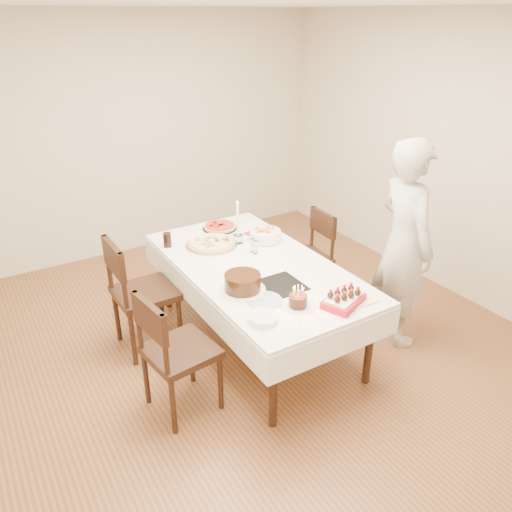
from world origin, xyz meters
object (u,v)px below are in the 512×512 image
pizza_white (212,243)px  strawberry_box (344,300)px  chair_right_savory (305,258)px  chair_left_dessert (181,351)px  taper_candle (238,222)px  birthday_cake (298,296)px  pasta_bowl (265,235)px  layer_cake (243,283)px  person (404,244)px  chair_left_savory (145,293)px  dining_table (256,303)px  pizza_pepperoni (220,227)px  cola_glass (167,240)px

pizza_white → strawberry_box: bearing=-76.0°
chair_right_savory → chair_left_dessert: chair_left_dessert is taller
taper_candle → birthday_cake: bearing=-98.6°
pizza_white → pasta_bowl: size_ratio=1.64×
layer_cake → person: bearing=-10.2°
chair_left_savory → pasta_bowl: (1.16, -0.06, 0.29)m
birthday_cake → dining_table: bearing=83.1°
person → chair_left_savory: bearing=75.6°
chair_left_savory → chair_left_dessert: 0.86m
pizza_white → pasta_bowl: (0.47, -0.16, 0.03)m
chair_right_savory → layer_cake: 1.33m
chair_left_dessert → layer_cake: bearing=-176.0°
dining_table → pizza_white: size_ratio=4.56×
chair_left_dessert → strawberry_box: (1.09, -0.43, 0.30)m
dining_table → person: 1.35m
dining_table → layer_cake: bearing=-134.7°
person → pizza_pepperoni: (-1.00, 1.41, -0.12)m
pizza_pepperoni → strawberry_box: strawberry_box is taller
chair_left_savory → pizza_pepperoni: chair_left_savory is taller
birthday_cake → person: bearing=6.9°
birthday_cake → pizza_pepperoni: bearing=83.0°
chair_right_savory → chair_left_dessert: size_ratio=0.94×
pizza_pepperoni → taper_candle: bearing=-92.1°
chair_left_savory → pasta_bowl: 1.20m
dining_table → taper_candle: size_ratio=5.19×
cola_glass → strawberry_box: size_ratio=0.42×
dining_table → pizza_pepperoni: pizza_pepperoni is taller
chair_right_savory → taper_candle: bearing=174.9°
chair_left_dessert → cola_glass: size_ratio=7.41×
pizza_pepperoni → layer_cake: bearing=-109.8°
taper_candle → pasta_bowl: bearing=-20.2°
dining_table → person: size_ratio=1.19×
chair_right_savory → chair_left_dessert: (-1.67, -0.78, 0.03)m
person → strawberry_box: size_ratio=5.67×
person → dining_table: bearing=75.8°
chair_left_dessert → birthday_cake: (0.80, -0.28, 0.34)m
pasta_bowl → dining_table: bearing=-131.4°
chair_left_dessert → pizza_white: size_ratio=2.08×
pizza_white → cola_glass: size_ratio=3.56×
pizza_pepperoni → layer_cake: size_ratio=0.95×
dining_table → birthday_cake: (-0.09, -0.71, 0.46)m
pizza_white → birthday_cake: birthday_cake is taller
pizza_white → chair_left_dessert: bearing=-127.8°
dining_table → pizza_pepperoni: (0.10, 0.84, 0.40)m
chair_left_savory → taper_candle: 1.02m
dining_table → chair_left_dessert: 0.99m
chair_left_savory → taper_candle: (0.92, 0.03, 0.44)m
layer_cake → dining_table: bearing=45.3°
pasta_bowl → pizza_pepperoni: bearing=115.7°
taper_candle → dining_table: bearing=-101.2°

